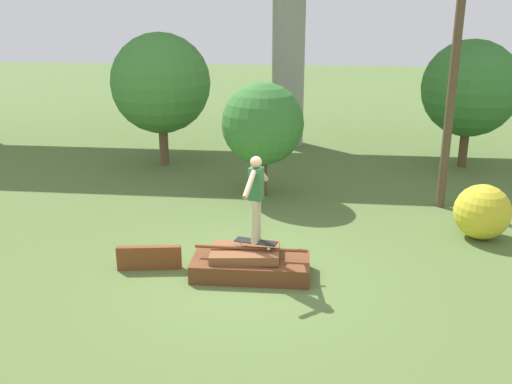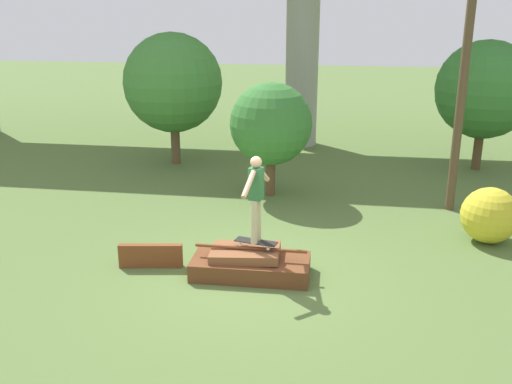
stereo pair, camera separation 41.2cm
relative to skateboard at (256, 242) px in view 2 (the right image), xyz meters
name	(u,v)px [view 2 (the right image)]	position (x,y,z in m)	size (l,w,h in m)	color
ground_plane	(251,275)	(-0.09, -0.05, -0.63)	(80.00, 80.00, 0.00)	#567038
scrap_pile	(250,264)	(-0.11, -0.04, -0.41)	(2.10, 0.99, 0.55)	brown
scrap_plank_loose	(151,256)	(-1.96, 0.00, -0.40)	(1.17, 0.31, 0.44)	brown
skateboard	(256,242)	(0.00, 0.00, 0.00)	(0.79, 0.39, 0.09)	black
skater	(256,193)	(0.00, 0.00, 0.90)	(0.34, 1.14, 1.54)	#C6B78E
utility_pole	(466,54)	(3.99, 4.17, 2.98)	(1.30, 0.20, 6.96)	brown
tree_behind_left	(173,83)	(-3.64, 7.26, 1.82)	(2.93, 2.93, 3.92)	brown
tree_behind_right	(271,124)	(-0.36, 4.59, 1.21)	(2.04, 2.04, 2.86)	brown
tree_mid_back	(485,90)	(5.35, 8.01, 1.71)	(2.79, 2.79, 3.74)	brown
bush_yellow_flowering	(490,215)	(4.42, 2.23, -0.06)	(1.14, 1.14, 1.14)	gold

